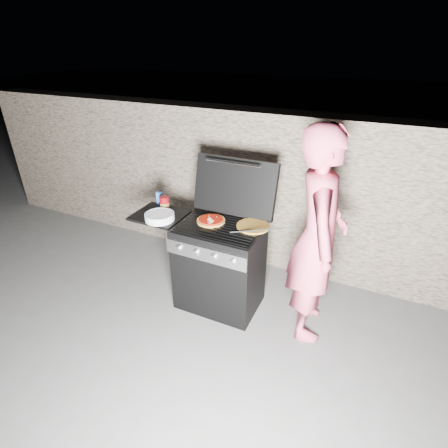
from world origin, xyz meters
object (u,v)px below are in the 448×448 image
at_px(sauce_jar, 165,203).
at_px(person, 317,238).
at_px(pizza_topped, 211,220).
at_px(gas_grill, 197,261).

distance_m(sauce_jar, person, 1.57).
bearing_deg(pizza_topped, person, 0.69).
height_order(gas_grill, person, person).
bearing_deg(sauce_jar, pizza_topped, -5.00).
xyz_separation_m(gas_grill, sauce_jar, (-0.42, 0.11, 0.52)).
height_order(gas_grill, pizza_topped, pizza_topped).
height_order(gas_grill, sauce_jar, sauce_jar).
bearing_deg(person, gas_grill, 79.24).
bearing_deg(gas_grill, person, 3.58).
height_order(pizza_topped, person, person).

